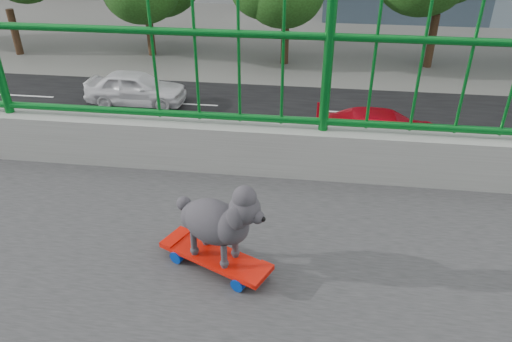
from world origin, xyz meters
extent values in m
cube|color=black|center=(-13.00, 0.00, 0.01)|extent=(18.00, 90.00, 0.02)
cylinder|color=black|center=(-25.50, -20.00, 1.31)|extent=(0.44, 0.44, 2.62)
cylinder|color=black|center=(-26.40, -12.00, 1.49)|extent=(0.44, 0.44, 2.97)
cylinder|color=black|center=(-25.80, -4.00, 1.36)|extent=(0.44, 0.44, 2.73)
cylinder|color=black|center=(-26.20, 4.00, 1.43)|extent=(0.44, 0.44, 2.87)
cube|color=red|center=(-0.45, -2.47, 7.06)|extent=(0.37, 0.56, 0.02)
cube|color=#99999E|center=(-0.53, -2.63, 7.04)|extent=(0.10, 0.07, 0.02)
cylinder|color=#062D96|center=(-0.59, -2.60, 7.03)|extent=(0.05, 0.07, 0.06)
sphere|color=yellow|center=(-0.59, -2.60, 7.03)|extent=(0.03, 0.03, 0.03)
cylinder|color=#062D96|center=(-0.46, -2.66, 7.03)|extent=(0.05, 0.07, 0.06)
sphere|color=yellow|center=(-0.46, -2.66, 7.03)|extent=(0.03, 0.03, 0.03)
cube|color=#99999E|center=(-0.38, -2.31, 7.04)|extent=(0.10, 0.07, 0.02)
cylinder|color=#062D96|center=(-0.44, -2.28, 7.03)|extent=(0.05, 0.07, 0.06)
sphere|color=yellow|center=(-0.44, -2.28, 7.03)|extent=(0.03, 0.03, 0.03)
cylinder|color=#062D96|center=(-0.32, -2.34, 7.03)|extent=(0.05, 0.07, 0.06)
sphere|color=yellow|center=(-0.32, -2.34, 7.03)|extent=(0.03, 0.03, 0.03)
ellipsoid|color=#2B282C|center=(-0.45, -2.47, 7.26)|extent=(0.30, 0.35, 0.20)
sphere|color=#2B282C|center=(-0.38, -2.31, 7.39)|extent=(0.14, 0.14, 0.14)
sphere|color=black|center=(-0.34, -2.23, 7.37)|extent=(0.02, 0.02, 0.02)
sphere|color=#2B282C|center=(-0.52, -2.62, 7.30)|extent=(0.07, 0.07, 0.07)
cylinder|color=#2B282C|center=(-0.46, -2.37, 7.14)|extent=(0.03, 0.03, 0.13)
cylinder|color=#2B282C|center=(-0.38, -2.41, 7.14)|extent=(0.03, 0.03, 0.13)
cylinder|color=#2B282C|center=(-0.53, -2.53, 7.14)|extent=(0.03, 0.03, 0.13)
cylinder|color=#2B282C|center=(-0.45, -2.56, 7.14)|extent=(0.03, 0.03, 0.13)
imported|color=red|center=(-15.60, 0.59, 0.75)|extent=(2.11, 5.19, 1.51)
imported|color=silver|center=(-18.80, -10.23, 0.77)|extent=(1.83, 4.54, 1.55)
imported|color=gray|center=(-6.00, -7.49, 0.71)|extent=(1.50, 4.31, 1.42)
camera|label=1|loc=(1.25, -2.05, 8.53)|focal=33.94mm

